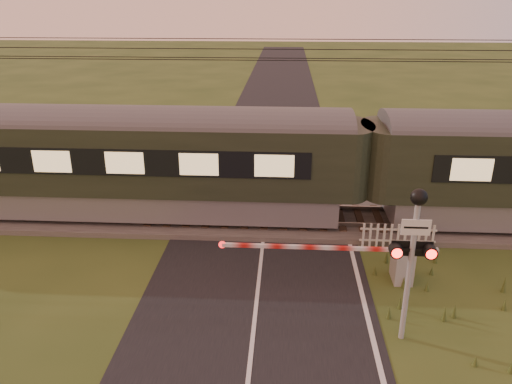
# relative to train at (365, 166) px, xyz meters

# --- Properties ---
(ground) EXTENTS (160.00, 160.00, 0.00)m
(ground) POSITION_rel_train_xyz_m (-3.28, -6.50, -2.09)
(ground) COLOR #2F431A
(ground) RESTS_ON ground
(road) EXTENTS (6.00, 140.00, 0.03)m
(road) POSITION_rel_train_xyz_m (-3.26, -6.73, -2.08)
(road) COLOR black
(road) RESTS_ON ground
(track_bed) EXTENTS (140.00, 3.40, 0.39)m
(track_bed) POSITION_rel_train_xyz_m (-3.28, 0.00, -2.03)
(track_bed) COLOR #47423D
(track_bed) RESTS_ON ground
(overhead_wires) EXTENTS (120.00, 0.62, 0.62)m
(overhead_wires) POSITION_rel_train_xyz_m (-3.28, 0.00, 3.63)
(overhead_wires) COLOR black
(overhead_wires) RESTS_ON ground
(train) EXTENTS (38.87, 2.68, 3.61)m
(train) POSITION_rel_train_xyz_m (0.00, 0.00, 0.00)
(train) COLOR slate
(train) RESTS_ON ground
(boom_gate) EXTENTS (5.96, 0.77, 1.03)m
(boom_gate) POSITION_rel_train_xyz_m (0.37, -3.67, -1.53)
(boom_gate) COLOR gray
(boom_gate) RESTS_ON ground
(crossing_signal) EXTENTS (0.93, 0.37, 3.67)m
(crossing_signal) POSITION_rel_train_xyz_m (0.13, -6.22, 0.43)
(crossing_signal) COLOR gray
(crossing_signal) RESTS_ON ground
(picket_fence) EXTENTS (2.32, 0.07, 0.86)m
(picket_fence) POSITION_rel_train_xyz_m (0.88, -1.89, -1.66)
(picket_fence) COLOR silver
(picket_fence) RESTS_ON ground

